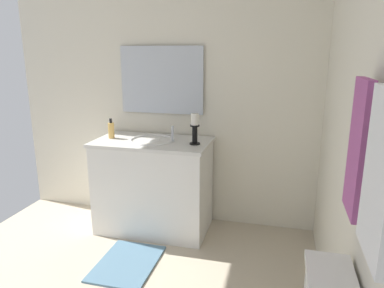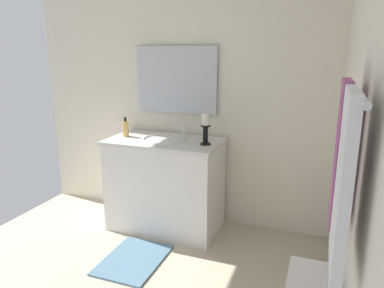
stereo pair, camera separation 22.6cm
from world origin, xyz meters
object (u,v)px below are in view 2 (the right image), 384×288
(bath_mat, at_px, (134,259))
(towel_bar, at_px, (356,90))
(towel_center, at_px, (344,183))
(mirror, at_px, (176,80))
(soap_bottle, at_px, (126,128))
(candle_holder_tall, at_px, (205,128))
(towel_near_vanity, at_px, (340,153))
(sink_basin, at_px, (165,144))
(vanity_cabinet, at_px, (165,184))

(bath_mat, bearing_deg, towel_bar, 53.59)
(towel_center, xyz_separation_m, bath_mat, (-1.21, -1.39, -1.26))
(mirror, xyz_separation_m, towel_bar, (1.94, 1.40, 0.14))
(soap_bottle, height_order, bath_mat, soap_bottle)
(candle_holder_tall, distance_m, towel_bar, 1.98)
(towel_near_vanity, bearing_deg, soap_bottle, -129.89)
(sink_basin, xyz_separation_m, soap_bottle, (0.00, -0.39, 0.11))
(soap_bottle, bearing_deg, towel_near_vanity, 50.11)
(sink_basin, bearing_deg, mirror, -179.80)
(vanity_cabinet, bearing_deg, bath_mat, 0.00)
(soap_bottle, xyz_separation_m, towel_bar, (1.66, 1.80, 0.58))
(soap_bottle, bearing_deg, vanity_cabinet, 90.62)
(mirror, relative_size, soap_bottle, 4.40)
(sink_basin, height_order, towel_bar, towel_bar)
(soap_bottle, distance_m, towel_bar, 2.51)
(vanity_cabinet, relative_size, mirror, 1.30)
(mirror, relative_size, towel_near_vanity, 1.53)
(candle_holder_tall, relative_size, bath_mat, 0.44)
(soap_bottle, bearing_deg, bath_mat, 32.29)
(mirror, height_order, towel_near_vanity, mirror)
(soap_bottle, bearing_deg, mirror, 125.93)
(sink_basin, relative_size, candle_holder_tall, 1.52)
(towel_near_vanity, distance_m, bath_mat, 2.06)
(towel_bar, bearing_deg, soap_bottle, -132.67)
(vanity_cabinet, height_order, candle_holder_tall, candle_holder_tall)
(mirror, relative_size, towel_bar, 1.17)
(towel_bar, relative_size, towel_near_vanity, 1.31)
(vanity_cabinet, distance_m, sink_basin, 0.38)
(vanity_cabinet, relative_size, towel_bar, 1.52)
(towel_center, bearing_deg, bath_mat, -131.00)
(mirror, distance_m, candle_holder_tall, 0.63)
(towel_near_vanity, bearing_deg, bath_mat, -121.99)
(candle_holder_tall, height_order, towel_near_vanity, towel_near_vanity)
(towel_bar, xyz_separation_m, bath_mat, (-1.04, -1.40, -1.49))
(vanity_cabinet, distance_m, towel_near_vanity, 2.20)
(towel_near_vanity, height_order, towel_center, same)
(vanity_cabinet, bearing_deg, soap_bottle, -89.38)
(sink_basin, xyz_separation_m, towel_near_vanity, (1.49, 1.39, 0.45))
(soap_bottle, relative_size, towel_center, 0.36)
(vanity_cabinet, distance_m, towel_bar, 2.43)
(vanity_cabinet, bearing_deg, towel_center, 37.15)
(towel_center, bearing_deg, towel_near_vanity, 180.00)
(sink_basin, height_order, soap_bottle, soap_bottle)
(towel_center, bearing_deg, mirror, -146.69)
(mirror, xyz_separation_m, bath_mat, (0.91, 0.00, -1.35))
(mirror, xyz_separation_m, soap_bottle, (0.28, -0.39, -0.43))
(candle_holder_tall, bearing_deg, vanity_cabinet, -95.04)
(bath_mat, bearing_deg, mirror, 180.00)
(towel_bar, relative_size, towel_center, 1.34)
(vanity_cabinet, height_order, bath_mat, vanity_cabinet)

